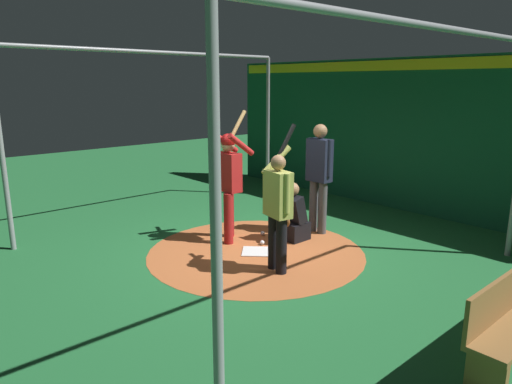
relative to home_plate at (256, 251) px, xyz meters
name	(u,v)px	position (x,y,z in m)	size (l,w,h in m)	color
ground_plane	(256,252)	(0.00, 0.00, -0.01)	(25.21, 25.21, 0.00)	#216633
dirt_circle	(256,252)	(0.00, 0.00, -0.01)	(3.31, 3.31, 0.01)	#B76033
home_plate	(256,251)	(0.00, 0.00, 0.00)	(0.42, 0.42, 0.01)	white
batter	(229,176)	(-0.07, -0.73, 1.06)	(0.68, 0.49, 2.10)	maroon
catcher	(293,218)	(-0.83, -0.03, 0.37)	(0.58, 0.40, 0.97)	black
umpire	(319,172)	(-1.46, -0.02, 1.05)	(0.23, 0.49, 1.87)	#4C4C51
visitor	(278,205)	(0.25, 0.72, 0.92)	(0.60, 0.51, 1.99)	black
back_wall	(401,134)	(-3.93, 0.00, 1.51)	(0.22, 9.21, 3.02)	#145133
cage_frame	(256,110)	(0.00, 0.00, 2.14)	(5.54, 5.35, 3.10)	gray
baseball_0	(263,233)	(-0.61, -0.51, 0.03)	(0.07, 0.07, 0.07)	white
baseball_1	(262,243)	(-0.28, -0.17, 0.03)	(0.07, 0.07, 0.07)	white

